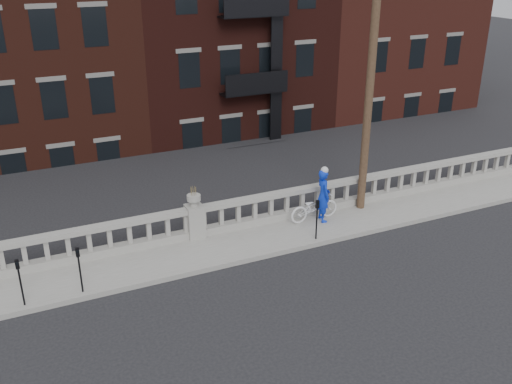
# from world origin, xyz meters

# --- Properties ---
(ground) EXTENTS (120.00, 120.00, 0.00)m
(ground) POSITION_xyz_m (0.00, 0.00, 0.00)
(ground) COLOR black
(ground) RESTS_ON ground
(sidewalk) EXTENTS (32.00, 2.20, 0.15)m
(sidewalk) POSITION_xyz_m (0.00, 3.00, 0.07)
(sidewalk) COLOR gray
(sidewalk) RESTS_ON ground
(balustrade) EXTENTS (28.00, 0.34, 1.03)m
(balustrade) POSITION_xyz_m (0.00, 3.95, 0.64)
(balustrade) COLOR gray
(balustrade) RESTS_ON sidewalk
(planter_pedestal) EXTENTS (0.55, 0.55, 1.76)m
(planter_pedestal) POSITION_xyz_m (0.00, 3.95, 0.83)
(planter_pedestal) COLOR gray
(planter_pedestal) RESTS_ON sidewalk
(lower_level) EXTENTS (80.00, 44.00, 20.80)m
(lower_level) POSITION_xyz_m (0.56, 23.04, 2.63)
(lower_level) COLOR #605E59
(lower_level) RESTS_ON ground
(utility_pole) EXTENTS (1.60, 0.28, 10.00)m
(utility_pole) POSITION_xyz_m (6.20, 3.60, 5.24)
(utility_pole) COLOR #422D1E
(utility_pole) RESTS_ON sidewalk
(parking_meter_c) EXTENTS (0.10, 0.09, 1.36)m
(parking_meter_c) POSITION_xyz_m (-5.39, 2.15, 1.00)
(parking_meter_c) COLOR black
(parking_meter_c) RESTS_ON sidewalk
(parking_meter_d) EXTENTS (0.10, 0.09, 1.36)m
(parking_meter_d) POSITION_xyz_m (-3.89, 2.15, 1.00)
(parking_meter_d) COLOR black
(parking_meter_d) RESTS_ON sidewalk
(parking_meter_e) EXTENTS (0.10, 0.09, 1.36)m
(parking_meter_e) POSITION_xyz_m (3.49, 2.15, 1.00)
(parking_meter_e) COLOR black
(parking_meter_e) RESTS_ON sidewalk
(bicycle) EXTENTS (1.85, 0.70, 0.96)m
(bicycle) POSITION_xyz_m (4.14, 3.41, 0.63)
(bicycle) COLOR white
(bicycle) RESTS_ON sidewalk
(cyclist) EXTENTS (0.54, 0.74, 1.87)m
(cyclist) POSITION_xyz_m (4.38, 3.25, 1.08)
(cyclist) COLOR #0D2ECC
(cyclist) RESTS_ON sidewalk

